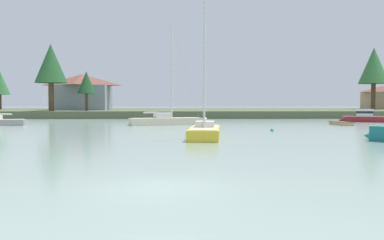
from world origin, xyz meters
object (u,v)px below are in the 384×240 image
(sailboat_cream, at_px, (166,123))
(cruiser_maroon, at_px, (361,119))
(dinghy_sand, at_px, (341,124))
(sailboat_yellow, at_px, (205,135))
(mooring_buoy_green, at_px, (272,130))

(sailboat_cream, height_order, cruiser_maroon, sailboat_cream)
(dinghy_sand, height_order, sailboat_yellow, sailboat_yellow)
(mooring_buoy_green, bearing_deg, dinghy_sand, 43.94)
(sailboat_cream, height_order, sailboat_yellow, sailboat_cream)
(mooring_buoy_green, bearing_deg, sailboat_yellow, -132.74)
(sailboat_cream, bearing_deg, cruiser_maroon, 14.62)
(cruiser_maroon, bearing_deg, mooring_buoy_green, -132.40)
(cruiser_maroon, bearing_deg, sailboat_cream, -165.38)
(sailboat_cream, relative_size, cruiser_maroon, 1.95)
(cruiser_maroon, height_order, mooring_buoy_green, cruiser_maroon)
(dinghy_sand, xyz_separation_m, mooring_buoy_green, (-10.88, -10.48, -0.08))
(sailboat_cream, bearing_deg, mooring_buoy_green, -45.76)
(mooring_buoy_green, bearing_deg, sailboat_cream, 134.24)
(dinghy_sand, bearing_deg, cruiser_maroon, 53.31)
(sailboat_cream, relative_size, mooring_buoy_green, 33.98)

